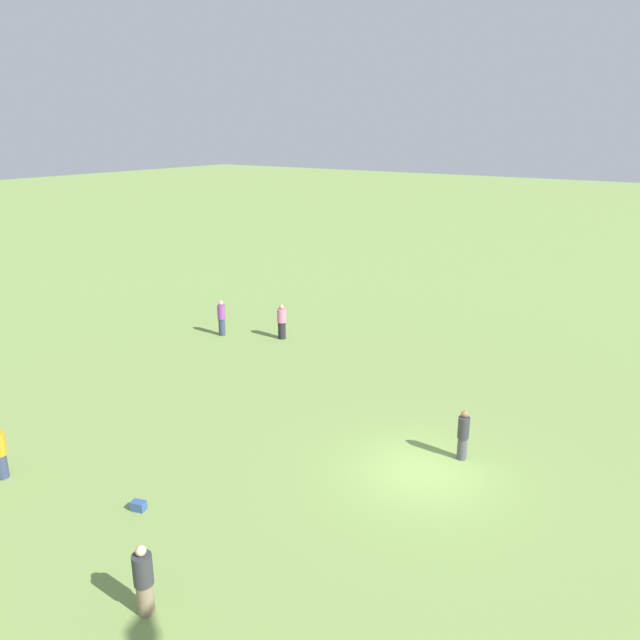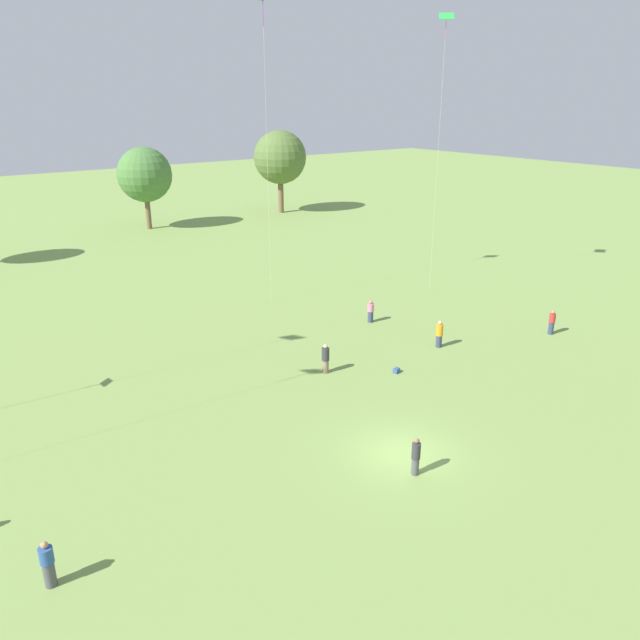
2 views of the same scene
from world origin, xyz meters
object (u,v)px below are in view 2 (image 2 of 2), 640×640
at_px(person_2, 552,322).
at_px(person_4, 371,312).
at_px(person_0, 48,564).
at_px(person_5, 416,456).
at_px(kite_0, 446,31).
at_px(person_1, 325,359).
at_px(picnic_bag_0, 396,371).
at_px(person_8, 439,334).
at_px(kite_1, 263,13).

distance_m(person_2, person_4, 12.20).
bearing_deg(person_4, person_0, -43.75).
bearing_deg(person_5, kite_0, -137.37).
relative_size(person_1, picnic_bag_0, 3.77).
relative_size(person_2, person_4, 1.04).
bearing_deg(person_8, person_4, -24.49).
bearing_deg(person_2, person_8, -33.39).
bearing_deg(person_0, person_4, 144.38).
height_order(person_1, picnic_bag_0, person_1).
bearing_deg(person_1, kite_1, -51.68).
bearing_deg(picnic_bag_0, person_4, 58.72).
bearing_deg(kite_1, person_2, 150.92).
bearing_deg(person_0, person_2, 123.76).
relative_size(person_0, person_2, 1.04).
bearing_deg(kite_1, person_0, 71.53).
distance_m(person_2, picnic_bag_0, 12.75).
relative_size(person_4, picnic_bag_0, 3.43).
xyz_separation_m(person_0, person_4, (25.11, 12.64, -0.07)).
xyz_separation_m(person_4, kite_1, (-3.04, 8.26, 19.57)).
height_order(person_0, person_5, person_5).
height_order(person_2, person_5, person_5).
relative_size(kite_0, kite_1, 0.95).
bearing_deg(person_5, person_8, -140.72).
distance_m(person_0, person_1, 19.05).
height_order(person_5, picnic_bag_0, person_5).
height_order(person_0, picnic_bag_0, person_0).
height_order(person_2, person_4, person_2).
xyz_separation_m(person_5, person_8, (11.38, 9.20, 0.00)).
xyz_separation_m(person_2, picnic_bag_0, (-12.62, 1.73, -0.68)).
height_order(person_4, kite_1, kite_1).
bearing_deg(picnic_bag_0, person_8, 14.26).
bearing_deg(person_5, person_1, -106.81).
bearing_deg(kite_0, person_8, -43.87).
bearing_deg(kite_0, person_0, -65.66).
relative_size(person_1, kite_0, 0.08).
xyz_separation_m(person_1, kite_0, (16.77, 7.72, 18.60)).
bearing_deg(person_8, person_2, -139.38).
bearing_deg(kite_0, person_1, -65.38).
distance_m(person_5, kite_0, 32.81).
bearing_deg(kite_1, picnic_bag_0, 112.87).
xyz_separation_m(person_2, person_5, (-19.12, -6.23, 0.05)).
bearing_deg(person_4, person_1, -38.42).
distance_m(person_2, person_5, 20.11).
height_order(person_5, person_8, person_8).
bearing_deg(person_8, person_1, 52.75).
xyz_separation_m(kite_1, picnic_bag_0, (-1.43, -15.62, -20.21)).
bearing_deg(picnic_bag_0, kite_0, 37.16).
height_order(person_0, person_8, person_8).
xyz_separation_m(person_2, kite_0, (0.88, 11.96, 18.65)).
height_order(person_0, person_2, person_0).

